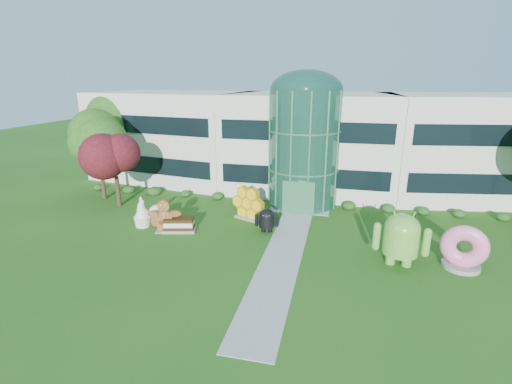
% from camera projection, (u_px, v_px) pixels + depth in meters
% --- Properties ---
extents(ground, '(140.00, 140.00, 0.00)m').
position_uv_depth(ground, '(279.00, 265.00, 22.15)').
color(ground, '#215114').
rests_on(ground, ground).
extents(building, '(46.00, 15.00, 9.30)m').
position_uv_depth(building, '(310.00, 141.00, 37.53)').
color(building, beige).
rests_on(building, ground).
extents(atrium, '(6.00, 6.00, 9.80)m').
position_uv_depth(atrium, '(304.00, 149.00, 31.87)').
color(atrium, '#194738').
rests_on(atrium, ground).
extents(walkway, '(2.40, 20.00, 0.04)m').
position_uv_depth(walkway, '(284.00, 251.00, 24.00)').
color(walkway, '#9E9E93').
rests_on(walkway, ground).
extents(tree_red, '(4.00, 4.00, 6.00)m').
position_uv_depth(tree_red, '(116.00, 173.00, 31.63)').
color(tree_red, '#3F0C14').
rests_on(tree_red, ground).
extents(trees_backdrop, '(52.00, 8.00, 8.40)m').
position_uv_depth(trees_backdrop, '(305.00, 155.00, 33.01)').
color(trees_backdrop, '#234B12').
rests_on(trees_backdrop, ground).
extents(android_green, '(3.54, 2.55, 3.76)m').
position_uv_depth(android_green, '(401.00, 236.00, 21.71)').
color(android_green, '#65AF38').
rests_on(android_green, ground).
extents(android_black, '(1.93, 1.41, 2.05)m').
position_uv_depth(android_black, '(267.00, 219.00, 26.70)').
color(android_black, black).
rests_on(android_black, ground).
extents(donut, '(2.86, 1.91, 2.73)m').
position_uv_depth(donut, '(464.00, 246.00, 21.50)').
color(donut, pink).
rests_on(donut, ground).
extents(gingerbread, '(2.82, 1.67, 2.44)m').
position_uv_depth(gingerbread, '(164.00, 216.00, 26.72)').
color(gingerbread, brown).
rests_on(gingerbread, ground).
extents(ice_cream_sandwich, '(2.55, 1.69, 1.04)m').
position_uv_depth(ice_cream_sandwich, '(179.00, 224.00, 26.96)').
color(ice_cream_sandwich, black).
rests_on(ice_cream_sandwich, ground).
extents(honeycomb, '(3.24, 2.21, 2.40)m').
position_uv_depth(honeycomb, '(248.00, 204.00, 29.18)').
color(honeycomb, yellow).
rests_on(honeycomb, ground).
extents(froyo, '(1.56, 1.56, 2.34)m').
position_uv_depth(froyo, '(142.00, 211.00, 27.70)').
color(froyo, white).
rests_on(froyo, ground).
extents(cupcake, '(1.32, 1.32, 1.55)m').
position_uv_depth(cupcake, '(157.00, 214.00, 28.23)').
color(cupcake, white).
rests_on(cupcake, ground).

